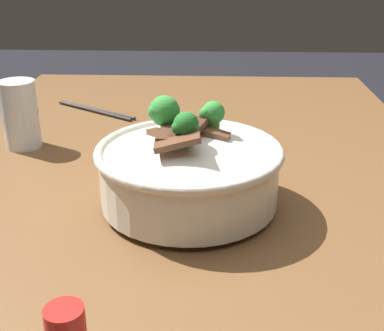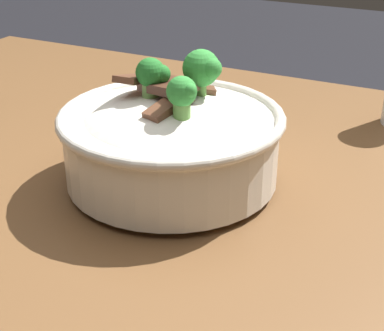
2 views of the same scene
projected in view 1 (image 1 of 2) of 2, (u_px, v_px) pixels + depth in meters
The scene contains 4 objects.
dining_table at pixel (183, 258), 0.79m from camera, with size 1.35×0.83×0.80m.
rice_bowl at pixel (189, 167), 0.68m from camera, with size 0.25×0.25×0.15m.
drinking_glass at pixel (21, 119), 0.89m from camera, with size 0.06×0.06×0.12m.
chopsticks_pair at pixel (95, 110), 1.08m from camera, with size 0.12×0.18×0.01m.
Camera 1 is at (-0.67, -0.04, 1.13)m, focal length 48.72 mm.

